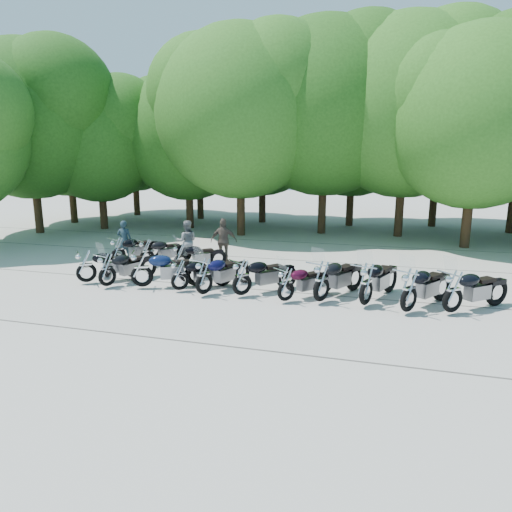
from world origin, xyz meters
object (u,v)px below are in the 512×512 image
(motorcycle_4, at_px, (204,275))
(motorcycle_8, at_px, (366,283))
(rider_2, at_px, (224,241))
(motorcycle_9, at_px, (409,289))
(motorcycle_0, at_px, (86,265))
(motorcycle_6, at_px, (286,283))
(motorcycle_12, at_px, (147,252))
(rider_0, at_px, (125,240))
(motorcycle_5, at_px, (242,276))
(rider_1, at_px, (187,241))
(motorcycle_10, at_px, (453,290))
(motorcycle_13, at_px, (181,256))
(motorcycle_11, at_px, (118,250))
(motorcycle_1, at_px, (107,269))
(motorcycle_7, at_px, (322,280))
(motorcycle_2, at_px, (142,268))
(motorcycle_3, at_px, (180,274))

(motorcycle_4, distance_m, motorcycle_8, 4.79)
(rider_2, bearing_deg, motorcycle_9, 135.72)
(motorcycle_0, relative_size, motorcycle_8, 0.90)
(motorcycle_6, distance_m, motorcycle_12, 6.68)
(motorcycle_12, bearing_deg, rider_0, 8.21)
(motorcycle_4, height_order, motorcycle_12, motorcycle_4)
(motorcycle_5, distance_m, rider_1, 5.31)
(motorcycle_4, height_order, motorcycle_8, motorcycle_8)
(motorcycle_0, height_order, motorcycle_12, motorcycle_0)
(motorcycle_8, xyz_separation_m, motorcycle_10, (2.27, -0.03, -0.03))
(motorcycle_5, xyz_separation_m, motorcycle_10, (5.91, 0.02, 0.03))
(motorcycle_12, xyz_separation_m, motorcycle_13, (1.51, -0.21, -0.03))
(motorcycle_10, bearing_deg, motorcycle_11, 36.16)
(motorcycle_11, bearing_deg, motorcycle_12, -149.74)
(motorcycle_1, height_order, motorcycle_10, motorcycle_10)
(motorcycle_7, xyz_separation_m, motorcycle_12, (-7.04, 2.63, -0.09))
(motorcycle_8, relative_size, motorcycle_9, 1.01)
(motorcycle_10, height_order, rider_2, rider_2)
(rider_1, bearing_deg, motorcycle_8, 130.14)
(motorcycle_2, xyz_separation_m, rider_1, (-0.19, 3.95, 0.15))
(motorcycle_7, height_order, rider_0, rider_0)
(motorcycle_2, bearing_deg, motorcycle_9, -115.41)
(motorcycle_4, distance_m, motorcycle_7, 3.54)
(motorcycle_8, relative_size, motorcycle_12, 1.16)
(motorcycle_8, bearing_deg, motorcycle_1, 23.31)
(motorcycle_5, relative_size, motorcycle_6, 1.11)
(motorcycle_13, bearing_deg, motorcycle_8, -150.91)
(motorcycle_11, distance_m, rider_0, 1.00)
(rider_0, bearing_deg, motorcycle_2, 116.18)
(motorcycle_13, height_order, rider_0, rider_0)
(motorcycle_3, xyz_separation_m, motorcycle_6, (3.44, -0.19, 0.01))
(motorcycle_3, relative_size, motorcycle_5, 0.88)
(motorcycle_4, relative_size, motorcycle_11, 1.05)
(motorcycle_0, relative_size, rider_2, 1.27)
(motorcycle_4, distance_m, rider_0, 6.27)
(motorcycle_9, xyz_separation_m, motorcycle_12, (-9.43, 2.90, -0.09))
(motorcycle_5, height_order, motorcycle_8, motorcycle_8)
(motorcycle_9, relative_size, motorcycle_10, 1.03)
(motorcycle_3, relative_size, motorcycle_12, 0.94)
(motorcycle_4, bearing_deg, motorcycle_3, 10.83)
(motorcycle_2, relative_size, motorcycle_7, 0.99)
(motorcycle_10, bearing_deg, motorcycle_8, 47.80)
(motorcycle_7, bearing_deg, motorcycle_5, 28.16)
(motorcycle_6, relative_size, motorcycle_13, 1.02)
(motorcycle_5, distance_m, motorcycle_9, 4.78)
(motorcycle_4, distance_m, motorcycle_13, 3.33)
(rider_0, bearing_deg, motorcycle_13, 147.93)
(rider_2, bearing_deg, motorcycle_7, 125.66)
(motorcycle_1, xyz_separation_m, motorcycle_10, (10.40, 0.24, 0.05))
(motorcycle_12, relative_size, rider_0, 1.32)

